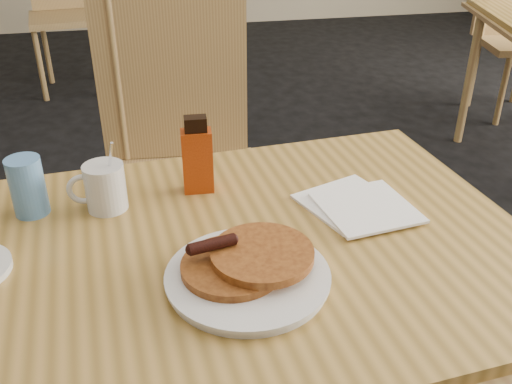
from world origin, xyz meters
TOP-DOWN VIEW (x-y plane):
  - main_table at (-0.08, 0.04)m, footprint 1.28×0.93m
  - chair_main_far at (-0.09, 0.82)m, footprint 0.50×0.50m
  - pancake_plate at (-0.04, -0.07)m, footprint 0.28×0.28m
  - coffee_mug at (-0.28, 0.22)m, footprint 0.12×0.08m
  - syrup_bottle at (-0.08, 0.26)m, footprint 0.07×0.04m
  - napkin_stack at (0.22, 0.12)m, footprint 0.24×0.25m
  - blue_tumbler at (-0.42, 0.23)m, footprint 0.08×0.08m

SIDE VIEW (x-z plane):
  - chair_main_far at x=-0.09m, z-range 0.10..1.14m
  - main_table at x=-0.08m, z-range 0.33..1.08m
  - napkin_stack at x=0.22m, z-range 0.75..0.76m
  - pancake_plate at x=-0.04m, z-range 0.73..0.80m
  - coffee_mug at x=-0.28m, z-range 0.72..0.88m
  - blue_tumbler at x=-0.42m, z-range 0.75..0.87m
  - syrup_bottle at x=-0.08m, z-range 0.74..0.91m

